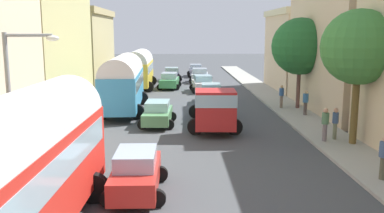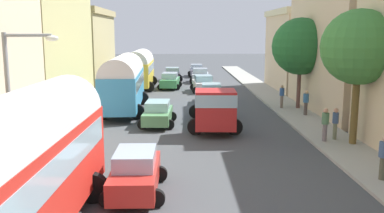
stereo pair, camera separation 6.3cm
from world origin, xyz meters
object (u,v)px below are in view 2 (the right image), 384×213
(car_7, at_px, (172,74))
(pedestrian_0, at_px, (306,102))
(car_0, at_px, (211,93))
(car_5, at_px, (158,113))
(car_4, at_px, (136,172))
(pedestrian_4, at_px, (325,124))
(car_3, at_px, (196,70))
(cargo_truck_0, at_px, (214,108))
(streetlamp_near, at_px, (17,96))
(car_2, at_px, (200,75))
(pedestrian_2, at_px, (282,96))
(car_6, at_px, (170,81))
(parked_bus_2, at_px, (140,67))
(car_1, at_px, (203,84))
(parked_bus_0, at_px, (22,161))
(parked_bus_1, at_px, (123,81))
(pedestrian_1, at_px, (384,157))
(pedestrian_3, at_px, (335,122))

(car_7, xyz_separation_m, pedestrian_0, (9.31, -21.43, 0.25))
(car_0, distance_m, car_5, 8.91)
(car_4, height_order, car_5, car_4)
(pedestrian_4, bearing_deg, car_3, 99.25)
(cargo_truck_0, height_order, car_7, cargo_truck_0)
(pedestrian_0, xyz_separation_m, streetlamp_near, (-13.89, -12.80, 2.39))
(car_2, relative_size, pedestrian_2, 2.10)
(car_4, xyz_separation_m, car_6, (0.45, 27.72, 0.02))
(cargo_truck_0, xyz_separation_m, streetlamp_near, (-7.51, -9.20, 2.14))
(car_4, relative_size, pedestrian_2, 2.09)
(car_3, xyz_separation_m, pedestrian_0, (6.35, -25.97, 0.24))
(parked_bus_2, xyz_separation_m, car_1, (6.22, -2.44, -1.33))
(car_6, bearing_deg, cargo_truck_0, -80.54)
(parked_bus_0, height_order, pedestrian_4, parked_bus_0)
(parked_bus_1, relative_size, car_5, 2.40)
(car_1, relative_size, car_7, 1.03)
(parked_bus_2, bearing_deg, streetlamp_near, -93.11)
(parked_bus_1, bearing_deg, car_6, 76.37)
(parked_bus_1, xyz_separation_m, pedestrian_4, (11.33, -9.08, -1.15))
(car_6, relative_size, pedestrian_1, 2.29)
(car_3, xyz_separation_m, streetlamp_near, (-7.54, -38.77, 2.63))
(pedestrian_3, height_order, pedestrian_4, pedestrian_4)
(pedestrian_1, bearing_deg, car_1, 102.49)
(car_1, xyz_separation_m, car_6, (-3.21, 2.42, 0.01))
(car_5, height_order, pedestrian_3, pedestrian_3)
(cargo_truck_0, bearing_deg, car_7, 96.67)
(pedestrian_1, relative_size, pedestrian_4, 1.00)
(car_6, distance_m, pedestrian_3, 22.80)
(pedestrian_0, xyz_separation_m, pedestrian_1, (-0.76, -12.41, 0.01))
(parked_bus_0, relative_size, car_3, 2.17)
(car_0, distance_m, pedestrian_1, 18.89)
(car_1, xyz_separation_m, pedestrian_3, (5.81, -18.52, 0.25))
(car_3, relative_size, pedestrian_3, 2.30)
(parked_bus_0, height_order, pedestrian_1, parked_bus_0)
(pedestrian_1, bearing_deg, car_3, 98.28)
(parked_bus_1, relative_size, car_6, 2.24)
(car_1, distance_m, car_6, 4.02)
(parked_bus_1, height_order, parked_bus_2, parked_bus_1)
(parked_bus_2, distance_m, pedestrian_0, 19.13)
(cargo_truck_0, distance_m, streetlamp_near, 12.06)
(cargo_truck_0, distance_m, car_0, 9.40)
(car_0, bearing_deg, cargo_truck_0, -93.12)
(cargo_truck_0, bearing_deg, car_1, 89.30)
(car_4, xyz_separation_m, pedestrian_2, (8.87, 15.84, 0.26))
(car_5, xyz_separation_m, pedestrian_2, (8.71, 4.90, 0.29))
(parked_bus_0, height_order, car_7, parked_bus_0)
(car_0, height_order, car_3, car_3)
(parked_bus_1, xyz_separation_m, car_7, (3.04, 19.11, -1.42))
(pedestrian_3, bearing_deg, pedestrian_0, 86.62)
(car_5, bearing_deg, cargo_truck_0, -21.91)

